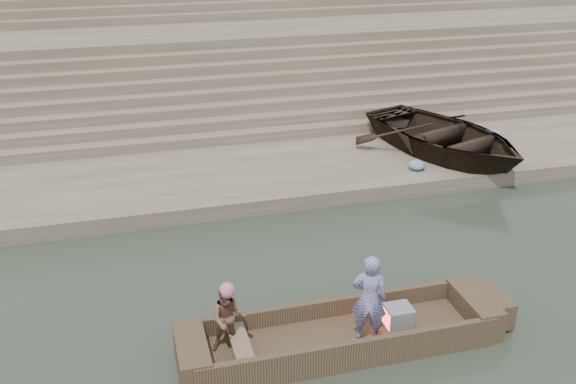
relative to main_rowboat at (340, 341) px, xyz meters
name	(u,v)px	position (x,y,z in m)	size (l,w,h in m)	color
ground	(520,343)	(3.07, -0.73, -0.11)	(120.00, 120.00, 0.00)	#2C3729
lower_landing	(358,165)	(3.07, 7.27, 0.09)	(32.00, 4.00, 0.40)	gray
mid_landing	(289,63)	(3.07, 14.77, 1.29)	(32.00, 3.00, 2.80)	gray
upper_landing	(250,4)	(3.07, 21.77, 2.49)	(32.00, 3.00, 5.20)	gray
ghat_steps	(278,44)	(3.07, 16.46, 1.69)	(32.00, 11.00, 5.20)	gray
main_rowboat	(340,341)	(0.00, 0.00, 0.00)	(5.00, 1.30, 0.22)	brown
rowboat_trim	(352,330)	(0.21, -0.01, 0.20)	(6.04, 2.63, 1.88)	brown
standing_man	(369,299)	(0.40, -0.18, 0.92)	(0.59, 0.39, 1.63)	navy
rowing_man	(228,318)	(-1.91, 0.17, 0.71)	(0.59, 0.46, 1.21)	#226641
television	(398,317)	(1.05, 0.00, 0.31)	(0.46, 0.42, 0.40)	gray
beached_rowboat	(445,136)	(5.56, 7.01, 0.83)	(3.74, 5.24, 1.09)	#2D2116
cloth_bundles	(458,148)	(5.99, 6.99, 0.42)	(3.83, 2.19, 0.26)	#3F5999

